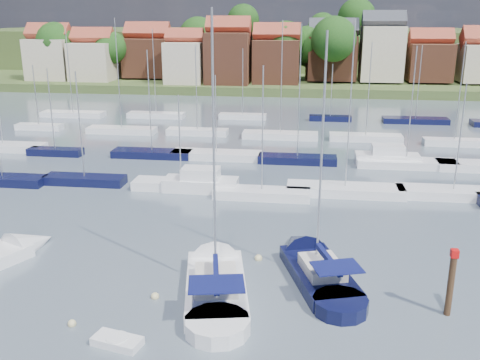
# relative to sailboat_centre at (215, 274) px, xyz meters

# --- Properties ---
(ground) EXTENTS (260.00, 260.00, 0.00)m
(ground) POSITION_rel_sailboat_centre_xyz_m (0.79, 37.48, -0.35)
(ground) COLOR #4B5866
(ground) RESTS_ON ground
(sailboat_centre) EXTENTS (5.96, 13.63, 17.85)m
(sailboat_centre) POSITION_rel_sailboat_centre_xyz_m (0.00, 0.00, 0.00)
(sailboat_centre) COLOR white
(sailboat_centre) RESTS_ON ground
(sailboat_navy) EXTENTS (6.65, 12.31, 16.49)m
(sailboat_navy) POSITION_rel_sailboat_centre_xyz_m (6.01, 2.09, 0.01)
(sailboat_navy) COLOR black
(sailboat_navy) RESTS_ON ground
(tender) EXTENTS (2.71, 1.72, 0.54)m
(tender) POSITION_rel_sailboat_centre_xyz_m (-3.67, -7.61, -0.14)
(tender) COLOR white
(tender) RESTS_ON ground
(timber_piling) EXTENTS (0.40, 0.40, 6.20)m
(timber_piling) POSITION_rel_sailboat_centre_xyz_m (13.52, -2.43, 0.60)
(timber_piling) COLOR #4C331E
(timber_piling) RESTS_ON ground
(buoy_b) EXTENTS (0.46, 0.46, 0.46)m
(buoy_b) POSITION_rel_sailboat_centre_xyz_m (-6.72, -6.22, -0.35)
(buoy_b) COLOR beige
(buoy_b) RESTS_ON ground
(buoy_c) EXTENTS (0.49, 0.49, 0.49)m
(buoy_c) POSITION_rel_sailboat_centre_xyz_m (-3.12, -2.80, -0.35)
(buoy_c) COLOR beige
(buoy_c) RESTS_ON ground
(buoy_d) EXTENTS (0.54, 0.54, 0.54)m
(buoy_d) POSITION_rel_sailboat_centre_xyz_m (0.93, -5.42, -0.35)
(buoy_d) COLOR beige
(buoy_d) RESTS_ON ground
(buoy_e) EXTENTS (0.53, 0.53, 0.53)m
(buoy_e) POSITION_rel_sailboat_centre_xyz_m (2.41, 3.17, -0.35)
(buoy_e) COLOR beige
(buoy_e) RESTS_ON ground
(buoy_f) EXTENTS (0.54, 0.54, 0.54)m
(buoy_f) POSITION_rel_sailboat_centre_xyz_m (8.67, -3.50, -0.35)
(buoy_f) COLOR beige
(buoy_f) RESTS_ON ground
(marina_field) EXTENTS (79.62, 41.41, 15.93)m
(marina_field) POSITION_rel_sailboat_centre_xyz_m (2.70, 32.63, 0.09)
(marina_field) COLOR white
(marina_field) RESTS_ON ground
(far_shore_town) EXTENTS (212.46, 90.00, 22.27)m
(far_shore_town) POSITION_rel_sailboat_centre_xyz_m (3.02, 130.15, 4.26)
(far_shore_town) COLOR #485A2D
(far_shore_town) RESTS_ON ground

